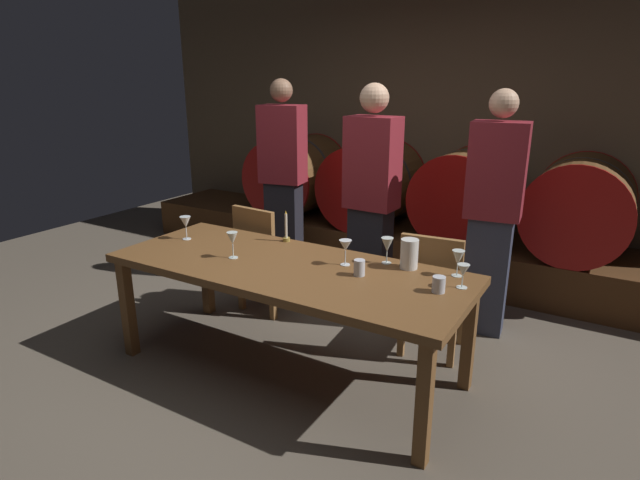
% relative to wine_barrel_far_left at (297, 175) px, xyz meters
% --- Properties ---
extents(ground_plane, '(8.84, 8.84, 0.00)m').
position_rel_wine_barrel_far_left_xyz_m(ground_plane, '(1.38, -2.16, -0.81)').
color(ground_plane, brown).
extents(back_wall, '(6.80, 0.24, 2.89)m').
position_rel_wine_barrel_far_left_xyz_m(back_wall, '(1.38, 0.55, 0.64)').
color(back_wall, brown).
rests_on(back_wall, ground).
extents(barrel_shelf, '(6.12, 0.90, 0.40)m').
position_rel_wine_barrel_far_left_xyz_m(barrel_shelf, '(1.38, 0.00, -0.61)').
color(barrel_shelf, '#4C2D16').
rests_on(barrel_shelf, ground).
extents(wine_barrel_far_left, '(0.83, 0.89, 0.83)m').
position_rel_wine_barrel_far_left_xyz_m(wine_barrel_far_left, '(0.00, 0.00, 0.00)').
color(wine_barrel_far_left, brown).
rests_on(wine_barrel_far_left, barrel_shelf).
extents(wine_barrel_center_left, '(0.83, 0.89, 0.83)m').
position_rel_wine_barrel_far_left_xyz_m(wine_barrel_center_left, '(0.90, 0.00, 0.00)').
color(wine_barrel_center_left, brown).
rests_on(wine_barrel_center_left, barrel_shelf).
extents(wine_barrel_center_right, '(0.83, 0.89, 0.83)m').
position_rel_wine_barrel_far_left_xyz_m(wine_barrel_center_right, '(1.85, 0.00, 0.00)').
color(wine_barrel_center_right, brown).
rests_on(wine_barrel_center_right, barrel_shelf).
extents(wine_barrel_far_right, '(0.83, 0.89, 0.83)m').
position_rel_wine_barrel_far_left_xyz_m(wine_barrel_far_right, '(2.79, 0.00, 0.00)').
color(wine_barrel_far_right, brown).
rests_on(wine_barrel_far_right, barrel_shelf).
extents(dining_table, '(2.26, 0.89, 0.73)m').
position_rel_wine_barrel_far_left_xyz_m(dining_table, '(1.37, -2.22, -0.14)').
color(dining_table, brown).
rests_on(dining_table, ground).
extents(chair_left, '(0.43, 0.43, 0.88)m').
position_rel_wine_barrel_far_left_xyz_m(chair_left, '(0.69, -1.56, -0.32)').
color(chair_left, olive).
rests_on(chair_left, ground).
extents(chair_right, '(0.44, 0.44, 0.88)m').
position_rel_wine_barrel_far_left_xyz_m(chair_right, '(2.09, -1.56, -0.32)').
color(chair_right, olive).
rests_on(chair_right, ground).
extents(guest_left, '(0.42, 0.30, 1.82)m').
position_rel_wine_barrel_far_left_xyz_m(guest_left, '(0.46, -0.93, 0.13)').
color(guest_left, black).
rests_on(guest_left, ground).
extents(guest_center, '(0.39, 0.25, 1.80)m').
position_rel_wine_barrel_far_left_xyz_m(guest_center, '(1.46, -1.20, 0.12)').
color(guest_center, black).
rests_on(guest_center, ground).
extents(guest_right, '(0.40, 0.28, 1.77)m').
position_rel_wine_barrel_far_left_xyz_m(guest_right, '(2.31, -1.00, 0.10)').
color(guest_right, '#33384C').
rests_on(guest_right, ground).
extents(candle_center, '(0.05, 0.05, 0.22)m').
position_rel_wine_barrel_far_left_xyz_m(candle_center, '(1.10, -1.82, -0.01)').
color(candle_center, olive).
rests_on(candle_center, dining_table).
extents(pitcher, '(0.11, 0.11, 0.18)m').
position_rel_wine_barrel_far_left_xyz_m(pitcher, '(2.04, -1.89, 0.02)').
color(pitcher, white).
rests_on(pitcher, dining_table).
extents(wine_glass_far_left, '(0.08, 0.08, 0.17)m').
position_rel_wine_barrel_far_left_xyz_m(wine_glass_far_left, '(0.46, -2.15, 0.05)').
color(wine_glass_far_left, white).
rests_on(wine_glass_far_left, dining_table).
extents(wine_glass_left, '(0.07, 0.07, 0.17)m').
position_rel_wine_barrel_far_left_xyz_m(wine_glass_left, '(1.01, -2.29, 0.05)').
color(wine_glass_left, silver).
rests_on(wine_glass_left, dining_table).
extents(wine_glass_center_left, '(0.08, 0.08, 0.16)m').
position_rel_wine_barrel_far_left_xyz_m(wine_glass_center_left, '(1.68, -2.03, 0.05)').
color(wine_glass_center_left, white).
rests_on(wine_glass_center_left, dining_table).
extents(wine_glass_center_right, '(0.08, 0.08, 0.17)m').
position_rel_wine_barrel_far_left_xyz_m(wine_glass_center_right, '(1.89, -1.88, 0.04)').
color(wine_glass_center_right, silver).
rests_on(wine_glass_center_right, dining_table).
extents(wine_glass_right, '(0.07, 0.07, 0.16)m').
position_rel_wine_barrel_far_left_xyz_m(wine_glass_right, '(2.33, -1.87, 0.04)').
color(wine_glass_right, silver).
rests_on(wine_glass_right, dining_table).
extents(wine_glass_far_right, '(0.07, 0.07, 0.14)m').
position_rel_wine_barrel_far_left_xyz_m(wine_glass_far_right, '(2.40, -2.02, 0.02)').
color(wine_glass_far_right, silver).
rests_on(wine_glass_far_right, dining_table).
extents(cup_left, '(0.07, 0.07, 0.10)m').
position_rel_wine_barrel_far_left_xyz_m(cup_left, '(1.84, -2.15, -0.02)').
color(cup_left, silver).
rests_on(cup_left, dining_table).
extents(cup_right, '(0.07, 0.07, 0.09)m').
position_rel_wine_barrel_far_left_xyz_m(cup_right, '(2.31, -2.15, -0.03)').
color(cup_right, silver).
rests_on(cup_right, dining_table).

